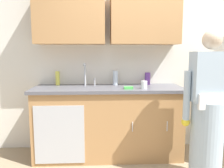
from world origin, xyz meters
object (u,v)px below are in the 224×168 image
object	(u,v)px
cup_by_sink	(144,85)
sponge	(128,88)
bottle_water_tall	(58,78)
person_at_sink	(208,118)
bottle_soap	(148,79)
bottle_dish_liquid	(115,78)
sink	(87,88)

from	to	relation	value
cup_by_sink	sponge	xyz separation A→B (m)	(-0.20, -0.02, -0.03)
bottle_water_tall	cup_by_sink	world-z (taller)	bottle_water_tall
person_at_sink	bottle_soap	bearing A→B (deg)	118.58
cup_by_sink	sponge	distance (m)	0.20
bottle_dish_liquid	sponge	bearing A→B (deg)	-69.23
sink	bottle_soap	bearing A→B (deg)	13.42
bottle_dish_liquid	person_at_sink	bearing A→B (deg)	-42.61
bottle_dish_liquid	bottle_water_tall	bearing A→B (deg)	179.02
bottle_soap	sponge	xyz separation A→B (m)	(-0.32, -0.38, -0.07)
sink	cup_by_sink	world-z (taller)	sink
bottle_water_tall	sponge	bearing A→B (deg)	-22.08
sink	sponge	world-z (taller)	sink
person_at_sink	sponge	xyz separation A→B (m)	(-0.79, 0.49, 0.26)
person_at_sink	bottle_soap	world-z (taller)	person_at_sink
sink	person_at_sink	xyz separation A→B (m)	(1.31, -0.67, -0.23)
sink	person_at_sink	bearing A→B (deg)	-27.13
bottle_dish_liquid	bottle_soap	distance (m)	0.46
sink	person_at_sink	size ratio (longest dim) A/B	0.31
person_at_sink	cup_by_sink	size ratio (longest dim) A/B	16.62
person_at_sink	cup_by_sink	xyz separation A→B (m)	(-0.59, 0.51, 0.30)
bottle_dish_liquid	sponge	distance (m)	0.40
bottle_water_tall	bottle_soap	distance (m)	1.26
person_at_sink	bottle_soap	size ratio (longest dim) A/B	9.46
bottle_water_tall	cup_by_sink	bearing A→B (deg)	-17.57
person_at_sink	cup_by_sink	bearing A→B (deg)	139.31
cup_by_sink	bottle_dish_liquid	bearing A→B (deg)	134.32
bottle_dish_liquid	cup_by_sink	world-z (taller)	bottle_dish_liquid
bottle_water_tall	bottle_soap	world-z (taller)	bottle_water_tall
bottle_dish_liquid	bottle_water_tall	size ratio (longest dim) A/B	1.04
bottle_dish_liquid	cup_by_sink	xyz separation A→B (m)	(0.34, -0.35, -0.05)
person_at_sink	bottle_dish_liquid	bearing A→B (deg)	137.39
sink	bottle_dish_liquid	world-z (taller)	sink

